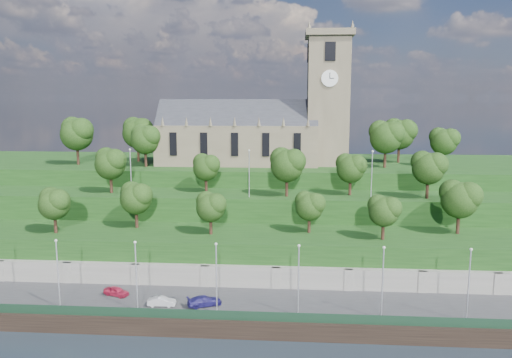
# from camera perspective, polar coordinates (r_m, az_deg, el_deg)

# --- Properties ---
(ground) EXTENTS (320.00, 320.00, 0.00)m
(ground) POSITION_cam_1_polar(r_m,az_deg,el_deg) (62.37, -2.92, -17.72)
(ground) COLOR black
(ground) RESTS_ON ground
(promenade) EXTENTS (160.00, 12.00, 2.00)m
(promenade) POSITION_cam_1_polar(r_m,az_deg,el_deg) (67.32, -2.28, -14.66)
(promenade) COLOR #2D2D30
(promenade) RESTS_ON ground
(quay_wall) EXTENTS (160.00, 0.50, 2.20)m
(quay_wall) POSITION_cam_1_polar(r_m,az_deg,el_deg) (61.83, -2.93, -16.83)
(quay_wall) COLOR black
(quay_wall) RESTS_ON ground
(fence) EXTENTS (160.00, 0.10, 1.20)m
(fence) POSITION_cam_1_polar(r_m,az_deg,el_deg) (61.77, -2.87, -15.32)
(fence) COLOR #153120
(fence) RESTS_ON promenade
(retaining_wall) EXTENTS (160.00, 2.10, 5.00)m
(retaining_wall) POSITION_cam_1_polar(r_m,az_deg,el_deg) (72.24, -1.74, -11.67)
(retaining_wall) COLOR slate
(retaining_wall) RESTS_ON ground
(embankment_lower) EXTENTS (160.00, 12.00, 8.00)m
(embankment_lower) POSITION_cam_1_polar(r_m,az_deg,el_deg) (77.40, -1.29, -9.05)
(embankment_lower) COLOR #143511
(embankment_lower) RESTS_ON ground
(embankment_upper) EXTENTS (160.00, 10.00, 12.00)m
(embankment_upper) POSITION_cam_1_polar(r_m,az_deg,el_deg) (87.34, -0.60, -5.55)
(embankment_upper) COLOR #143511
(embankment_upper) RESTS_ON ground
(hilltop) EXTENTS (160.00, 32.00, 15.00)m
(hilltop) POSITION_cam_1_polar(r_m,az_deg,el_deg) (107.42, 0.33, -1.93)
(hilltop) COLOR #143511
(hilltop) RESTS_ON ground
(church) EXTENTS (38.60, 12.35, 27.60)m
(church) POSITION_cam_1_polar(r_m,az_deg,el_deg) (101.51, 0.63, 5.97)
(church) COLOR brown
(church) RESTS_ON hilltop
(trees_lower) EXTENTS (66.48, 9.09, 8.19)m
(trees_lower) POSITION_cam_1_polar(r_m,az_deg,el_deg) (75.13, 1.56, -2.60)
(trees_lower) COLOR black
(trees_lower) RESTS_ON embankment_lower
(trees_upper) EXTENTS (59.25, 8.02, 8.23)m
(trees_upper) POSITION_cam_1_polar(r_m,az_deg,el_deg) (83.92, 2.20, 1.65)
(trees_upper) COLOR black
(trees_upper) RESTS_ON embankment_upper
(trees_hilltop) EXTENTS (78.94, 15.85, 9.62)m
(trees_hilltop) POSITION_cam_1_polar(r_m,az_deg,el_deg) (100.37, -0.79, 5.14)
(trees_hilltop) COLOR black
(trees_hilltop) RESTS_ON hilltop
(lamp_posts_promenade) EXTENTS (60.36, 0.36, 9.03)m
(lamp_posts_promenade) POSITION_cam_1_polar(r_m,az_deg,el_deg) (62.07, -4.55, -10.69)
(lamp_posts_promenade) COLOR #B2B2B7
(lamp_posts_promenade) RESTS_ON promenade
(lamp_posts_upper) EXTENTS (40.36, 0.36, 7.98)m
(lamp_posts_upper) POSITION_cam_1_polar(r_m,az_deg,el_deg) (82.30, -0.79, 1.07)
(lamp_posts_upper) COLOR #B2B2B7
(lamp_posts_upper) RESTS_ON embankment_upper
(car_left) EXTENTS (3.82, 2.53, 1.21)m
(car_left) POSITION_cam_1_polar(r_m,az_deg,el_deg) (71.20, -15.67, -12.25)
(car_left) COLOR maroon
(car_left) RESTS_ON promenade
(car_middle) EXTENTS (3.61, 1.40, 1.17)m
(car_middle) POSITION_cam_1_polar(r_m,az_deg,el_deg) (66.68, -10.73, -13.58)
(car_middle) COLOR #98979C
(car_middle) RESTS_ON promenade
(car_right) EXTENTS (4.78, 3.46, 1.29)m
(car_right) POSITION_cam_1_polar(r_m,az_deg,el_deg) (65.93, -5.92, -13.68)
(car_right) COLOR navy
(car_right) RESTS_ON promenade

